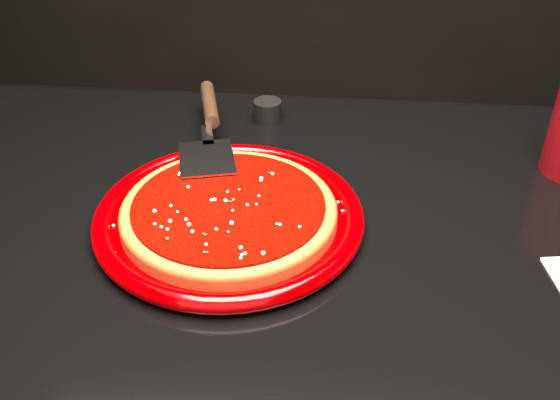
# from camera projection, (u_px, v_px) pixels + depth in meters

# --- Properties ---
(plate) EXTENTS (0.40, 0.40, 0.02)m
(plate) POSITION_uv_depth(u_px,v_px,m) (229.00, 216.00, 0.77)
(plate) COLOR #800000
(plate) RESTS_ON table
(pizza_crust) EXTENTS (0.32, 0.32, 0.01)m
(pizza_crust) POSITION_uv_depth(u_px,v_px,m) (229.00, 214.00, 0.77)
(pizza_crust) COLOR brown
(pizza_crust) RESTS_ON plate
(pizza_crust_rim) EXTENTS (0.32, 0.32, 0.02)m
(pizza_crust_rim) POSITION_uv_depth(u_px,v_px,m) (229.00, 209.00, 0.76)
(pizza_crust_rim) COLOR brown
(pizza_crust_rim) RESTS_ON plate
(pizza_sauce) EXTENTS (0.28, 0.28, 0.01)m
(pizza_sauce) POSITION_uv_depth(u_px,v_px,m) (229.00, 206.00, 0.76)
(pizza_sauce) COLOR #730500
(pizza_sauce) RESTS_ON plate
(parmesan_dusting) EXTENTS (0.23, 0.23, 0.01)m
(parmesan_dusting) POSITION_uv_depth(u_px,v_px,m) (228.00, 202.00, 0.76)
(parmesan_dusting) COLOR #F1E8BC
(parmesan_dusting) RESTS_ON plate
(basil_flecks) EXTENTS (0.21, 0.21, 0.00)m
(basil_flecks) POSITION_uv_depth(u_px,v_px,m) (228.00, 202.00, 0.76)
(basil_flecks) COLOR black
(basil_flecks) RESTS_ON plate
(pizza_server) EXTENTS (0.16, 0.32, 0.02)m
(pizza_server) POSITION_uv_depth(u_px,v_px,m) (210.00, 126.00, 0.90)
(pizza_server) COLOR silver
(pizza_server) RESTS_ON plate
(ramekin) EXTENTS (0.05, 0.05, 0.03)m
(ramekin) POSITION_uv_depth(u_px,v_px,m) (268.00, 111.00, 0.99)
(ramekin) COLOR black
(ramekin) RESTS_ON table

